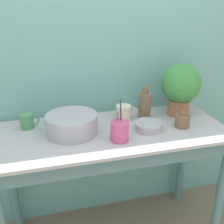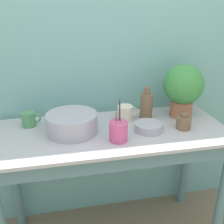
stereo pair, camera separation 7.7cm
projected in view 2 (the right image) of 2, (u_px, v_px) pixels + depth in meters
The scene contains 10 objects.
wall_back at pixel (102, 64), 1.80m from camera, with size 6.00×0.05×2.40m.
counter_table at pixel (113, 157), 1.65m from camera, with size 1.43×0.60×0.87m.
potted_plant at pixel (183, 87), 1.73m from camera, with size 0.26×0.26×0.36m.
bowl_wash_large at pixel (72, 123), 1.56m from camera, with size 0.31×0.31×0.12m.
bottle_tall at pixel (146, 106), 1.73m from camera, with size 0.08×0.08×0.22m.
bottle_short at pixel (184, 122), 1.61m from camera, with size 0.09×0.09×0.10m.
mug_cream at pixel (125, 113), 1.73m from camera, with size 0.14×0.10×0.10m.
mug_green at pixel (29, 119), 1.64m from camera, with size 0.12×0.08×0.09m.
bowl_small_steel at pixel (148, 127), 1.59m from camera, with size 0.17×0.17×0.05m.
utensil_cup at pixel (118, 131), 1.46m from camera, with size 0.10×0.10×0.24m.
Camera 2 is at (-0.29, -1.11, 1.58)m, focal length 42.00 mm.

